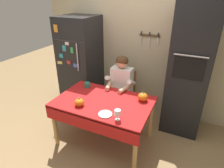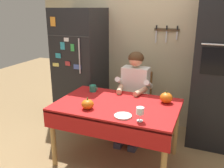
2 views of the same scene
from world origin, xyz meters
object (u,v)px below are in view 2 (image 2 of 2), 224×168
object	(u,v)px
wine_glass	(140,111)
coffee_mug	(93,88)
dining_table	(116,111)
serving_tray	(123,116)
pumpkin_medium	(166,98)
pumpkin_large	(88,104)
seated_person	(134,89)
wall_oven	(218,69)
chair_behind_person	(137,100)
refrigerator	(81,67)

from	to	relation	value
wine_glass	coffee_mug	bearing A→B (deg)	143.19
dining_table	serving_tray	distance (m)	0.35
pumpkin_medium	pumpkin_large	bearing A→B (deg)	-146.29
pumpkin_medium	serving_tray	bearing A→B (deg)	-121.28
dining_table	seated_person	world-z (taller)	seated_person
seated_person	pumpkin_medium	bearing A→B (deg)	-34.07
pumpkin_large	serving_tray	distance (m)	0.43
dining_table	wine_glass	xyz separation A→B (m)	(0.37, -0.31, 0.19)
wall_oven	chair_behind_person	distance (m)	1.17
seated_person	wine_glass	bearing A→B (deg)	-69.21
seated_person	wine_glass	size ratio (longest dim) A/B	8.70
refrigerator	serving_tray	distance (m)	1.63
wall_oven	dining_table	bearing A→B (deg)	-138.69
chair_behind_person	serving_tray	bearing A→B (deg)	-81.47
wine_glass	wall_oven	bearing A→B (deg)	61.16
dining_table	coffee_mug	size ratio (longest dim) A/B	12.15
dining_table	serving_tray	bearing A→B (deg)	-57.03
seated_person	pumpkin_medium	xyz separation A→B (m)	(0.50, -0.34, 0.06)
dining_table	chair_behind_person	size ratio (longest dim) A/B	1.51
coffee_mug	serving_tray	size ratio (longest dim) A/B	0.63
wall_oven	pumpkin_large	size ratio (longest dim) A/B	15.47
wine_glass	pumpkin_medium	bearing A→B (deg)	75.66
refrigerator	chair_behind_person	distance (m)	1.05
dining_table	wine_glass	world-z (taller)	wine_glass
wall_oven	coffee_mug	xyz separation A→B (m)	(-1.50, -0.62, -0.27)
seated_person	coffee_mug	world-z (taller)	seated_person
wine_glass	pumpkin_medium	xyz separation A→B (m)	(0.15, 0.58, -0.04)
seated_person	pumpkin_medium	size ratio (longest dim) A/B	8.42
seated_person	chair_behind_person	bearing A→B (deg)	90.00
dining_table	serving_tray	world-z (taller)	serving_tray
pumpkin_large	pumpkin_medium	distance (m)	0.92
chair_behind_person	wine_glass	world-z (taller)	chair_behind_person
wall_oven	pumpkin_medium	world-z (taller)	wall_oven
chair_behind_person	pumpkin_large	size ratio (longest dim) A/B	6.85
chair_behind_person	pumpkin_medium	size ratio (longest dim) A/B	6.29
refrigerator	dining_table	bearing A→B (deg)	-42.91
refrigerator	coffee_mug	xyz separation A→B (m)	(0.50, -0.58, -0.12)
coffee_mug	pumpkin_medium	size ratio (longest dim) A/B	0.78
chair_behind_person	serving_tray	xyz separation A→B (m)	(0.16, -1.08, 0.24)
refrigerator	pumpkin_medium	size ratio (longest dim) A/B	12.18
wall_oven	dining_table	world-z (taller)	wall_oven
chair_behind_person	seated_person	distance (m)	0.29
pumpkin_medium	serving_tray	world-z (taller)	pumpkin_medium
wall_oven	pumpkin_large	xyz separation A→B (m)	(-1.29, -1.16, -0.26)
serving_tray	seated_person	bearing A→B (deg)	100.32
dining_table	wine_glass	bearing A→B (deg)	-40.18
chair_behind_person	pumpkin_large	world-z (taller)	chair_behind_person
seated_person	wine_glass	distance (m)	0.99
coffee_mug	pumpkin_large	size ratio (longest dim) A/B	0.85
seated_person	pumpkin_large	distance (m)	0.89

